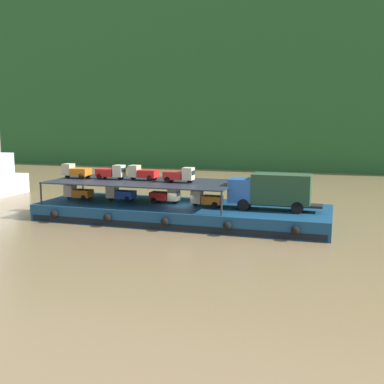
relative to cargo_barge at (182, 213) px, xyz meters
The scene contains 13 objects.
ground_plane 0.75m from the cargo_barge, 90.00° to the left, with size 400.00×400.00×0.00m, color olive.
hillside_far_bank 61.02m from the cargo_barge, 90.00° to the left, with size 112.73×28.51×35.36m.
cargo_barge is the anchor object (origin of this frame).
covered_lorry 8.45m from the cargo_barge, ahead, with size 7.87×2.34×3.10m.
cargo_rack 4.65m from the cargo_barge, behind, with size 16.95×7.42×2.00m.
mini_truck_lower_stern 10.50m from the cargo_barge, behind, with size 2.76×1.23×1.38m.
mini_truck_lower_aft 6.33m from the cargo_barge, behind, with size 2.74×1.21×1.38m.
mini_truck_lower_mid 2.29m from the cargo_barge, 164.99° to the left, with size 2.79×1.30×1.38m.
mini_truck_lower_fore 2.76m from the cargo_barge, ahead, with size 2.76×1.24×1.38m.
mini_truck_upper_stern 11.32m from the cargo_barge, behind, with size 2.79×1.30×1.38m.
mini_truck_upper_mid 7.94m from the cargo_barge, behind, with size 2.76×1.24×1.38m.
mini_truck_upper_fore 5.33m from the cargo_barge, behind, with size 2.78×1.27×1.38m.
mini_truck_upper_bow 3.45m from the cargo_barge, behind, with size 2.76×1.24×1.38m.
Camera 1 is at (13.21, -38.89, 8.97)m, focal length 43.30 mm.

